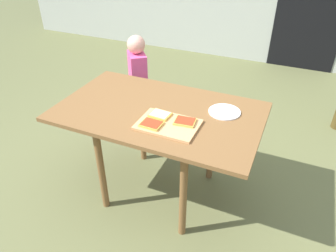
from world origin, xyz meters
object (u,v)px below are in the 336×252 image
Objects in this scene: cutting_board at (168,125)px; plate_white_right at (224,112)px; dining_table at (159,120)px; child_left at (138,82)px; pizza_slice_near_left at (151,124)px; pizza_slice_far_left at (160,115)px; pizza_slice_far_right at (185,121)px.

plate_white_right is at bearing 46.78° from cutting_board.
child_left is (-0.53, 0.66, -0.10)m from dining_table.
pizza_slice_near_left is 0.12m from pizza_slice_far_left.
pizza_slice_near_left is at bearing -56.64° from child_left.
pizza_slice_near_left is 0.13× the size of child_left.
plate_white_right is at bearing 32.77° from pizza_slice_far_left.
child_left reaches higher than dining_table.
cutting_board is 0.11m from pizza_slice_near_left.
dining_table is at bearing -160.52° from plate_white_right.
plate_white_right is at bearing 19.48° from dining_table.
pizza_slice_near_left is 0.51m from plate_white_right.
pizza_slice_near_left is at bearing -148.11° from pizza_slice_far_right.
pizza_slice_near_left and pizza_slice_far_right have the same top height.
pizza_slice_far_right reaches higher than cutting_board.
cutting_board is 0.41m from plate_white_right.
dining_table is at bearing 102.81° from pizza_slice_near_left.
pizza_slice_far_left is at bearing 143.04° from cutting_board.
child_left is (-0.57, 0.87, -0.20)m from pizza_slice_near_left.
child_left is (-0.75, 0.76, -0.20)m from pizza_slice_far_right.
plate_white_right is at bearing -28.54° from child_left.
pizza_slice_far_right reaches higher than plate_white_right.
child_left is at bearing 151.46° from plate_white_right.
child_left reaches higher than cutting_board.
child_left is at bearing 128.52° from dining_table.
dining_table is at bearing 131.70° from cutting_board.
dining_table is 3.64× the size of cutting_board.
child_left is at bearing 123.36° from pizza_slice_near_left.
pizza_slice_far_left is 0.14× the size of child_left.
child_left is (-0.66, 0.81, -0.19)m from cutting_board.
cutting_board is 0.11m from pizza_slice_far_right.
cutting_board is 2.70× the size of pizza_slice_far_right.
plate_white_right is at bearing 52.51° from pizza_slice_far_right.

